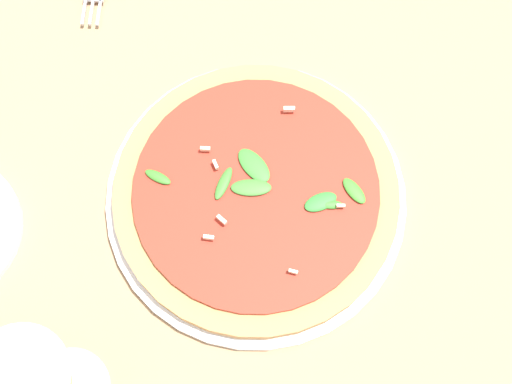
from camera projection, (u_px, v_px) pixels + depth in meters
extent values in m
plane|color=#9E7A56|center=(253.00, 183.00, 0.79)|extent=(6.00, 6.00, 0.00)
cylinder|color=white|center=(256.00, 199.00, 0.78)|extent=(0.33, 0.33, 0.01)
cylinder|color=#B7844C|center=(256.00, 195.00, 0.76)|extent=(0.31, 0.31, 0.02)
cylinder|color=#A82D1E|center=(256.00, 191.00, 0.75)|extent=(0.26, 0.26, 0.01)
ellipsoid|color=#317C30|center=(321.00, 202.00, 0.74)|extent=(0.03, 0.04, 0.01)
ellipsoid|color=#38802E|center=(258.00, 166.00, 0.76)|extent=(0.05, 0.05, 0.01)
ellipsoid|color=#387A28|center=(158.00, 177.00, 0.75)|extent=(0.02, 0.03, 0.01)
ellipsoid|color=#3A722B|center=(224.00, 183.00, 0.75)|extent=(0.04, 0.02, 0.01)
ellipsoid|color=#3B8329|center=(354.00, 191.00, 0.75)|extent=(0.03, 0.03, 0.01)
ellipsoid|color=#38832C|center=(331.00, 205.00, 0.74)|extent=(0.01, 0.03, 0.01)
ellipsoid|color=#3E782F|center=(253.00, 188.00, 0.75)|extent=(0.02, 0.04, 0.01)
cube|color=beige|center=(205.00, 149.00, 0.76)|extent=(0.00, 0.01, 0.01)
cube|color=beige|center=(341.00, 206.00, 0.74)|extent=(0.00, 0.01, 0.00)
cube|color=beige|center=(293.00, 271.00, 0.71)|extent=(0.00, 0.01, 0.01)
cube|color=beige|center=(216.00, 163.00, 0.75)|extent=(0.01, 0.01, 0.01)
cube|color=beige|center=(209.00, 237.00, 0.72)|extent=(0.00, 0.01, 0.01)
cube|color=beige|center=(222.00, 220.00, 0.73)|extent=(0.01, 0.01, 0.01)
cube|color=beige|center=(289.00, 109.00, 0.77)|extent=(0.01, 0.01, 0.01)
cone|color=white|center=(34.00, 380.00, 0.60)|extent=(0.08, 0.08, 0.09)
cylinder|color=beige|center=(42.00, 382.00, 0.63)|extent=(0.05, 0.05, 0.03)
cube|color=silver|center=(84.00, 12.00, 0.85)|extent=(0.04, 0.01, 0.00)
cube|color=silver|center=(92.00, 12.00, 0.85)|extent=(0.04, 0.01, 0.00)
cube|color=silver|center=(99.00, 12.00, 0.85)|extent=(0.04, 0.01, 0.00)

